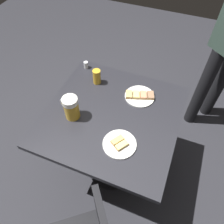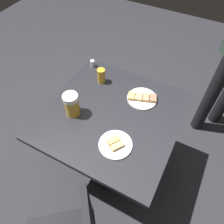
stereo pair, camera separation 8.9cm
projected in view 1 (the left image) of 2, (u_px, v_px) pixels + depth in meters
The scene contains 7 objects.
ground_plane at pixel (112, 165), 1.96m from camera, with size 6.00×6.00×0.00m, color #28282D.
cafe_table at pixel (112, 127), 1.49m from camera, with size 0.83×0.83×0.75m.
plate_near at pixel (140, 96), 1.46m from camera, with size 0.20×0.20×0.03m.
plate_far at pixel (120, 144), 1.23m from camera, with size 0.19×0.19×0.03m.
beer_mug at pixel (71, 107), 1.31m from camera, with size 0.09×0.14×0.16m.
beer_glass_small at pixel (97, 77), 1.52m from camera, with size 0.06×0.06×0.11m, color gold.
salt_shaker at pixel (86, 65), 1.64m from camera, with size 0.03×0.03×0.05m, color silver.
Camera 1 is at (0.79, 0.32, 1.83)m, focal length 34.96 mm.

